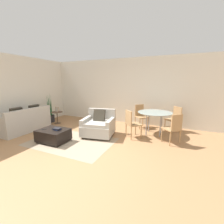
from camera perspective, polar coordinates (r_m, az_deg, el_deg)
ground_plane at (r=3.98m, az=-14.41°, el=-15.55°), size 20.00×20.00×0.00m
wall_back at (r=6.61m, az=3.89°, el=7.93°), size 12.00×0.06×2.75m
wall_left at (r=7.05m, az=-29.16°, el=6.74°), size 0.06×12.00×2.75m
area_rug at (r=4.78m, az=-15.21°, el=-10.84°), size 2.47×1.67×0.01m
couch at (r=6.35m, az=-30.30°, el=-3.51°), size 0.85×1.74×0.92m
armchair at (r=5.07m, az=-5.05°, el=-5.16°), size 1.13×1.11×0.87m
ottoman at (r=4.88m, az=-21.42°, el=-8.15°), size 0.87×0.66×0.38m
book_stack at (r=4.75m, az=-20.23°, el=-6.03°), size 0.23×0.19×0.05m
tv_remote_primary at (r=4.93m, az=-24.43°, el=-6.02°), size 0.11×0.16×0.01m
potted_plant at (r=7.24m, az=-22.49°, el=-1.26°), size 0.36×0.36×1.33m
side_table at (r=6.84m, az=-20.16°, el=-1.17°), size 0.47×0.47×0.51m
picture_frame at (r=6.80m, az=-20.31°, el=0.91°), size 0.17×0.07×0.21m
dining_table at (r=5.25m, az=15.96°, el=-0.95°), size 1.14×1.14×0.78m
dining_chair_near_left at (r=4.82m, az=7.36°, el=-3.83°), size 0.59×0.59×0.90m
dining_chair_near_right at (r=4.64m, az=22.43°, el=-5.24°), size 0.59×0.59×0.90m
dining_chair_far_left at (r=6.00m, az=10.80°, el=-0.88°), size 0.59×0.59×0.90m
dining_chair_far_right at (r=5.86m, az=22.83°, el=-1.90°), size 0.59×0.59×0.90m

